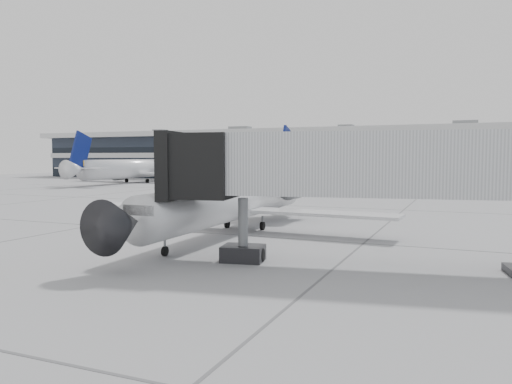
% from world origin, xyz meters
% --- Properties ---
extents(ground, '(220.00, 220.00, 0.00)m').
position_xyz_m(ground, '(0.00, 0.00, 0.00)').
color(ground, gray).
rests_on(ground, ground).
extents(terminal, '(170.00, 22.00, 10.00)m').
position_xyz_m(terminal, '(0.00, 82.00, 5.00)').
color(terminal, black).
rests_on(terminal, ground).
extents(bg_jet_left, '(32.00, 40.00, 9.60)m').
position_xyz_m(bg_jet_left, '(-45.00, 55.00, 0.00)').
color(bg_jet_left, silver).
rests_on(bg_jet_left, ground).
extents(bg_jet_center, '(32.00, 40.00, 9.60)m').
position_xyz_m(bg_jet_center, '(-8.00, 55.00, 0.00)').
color(bg_jet_center, silver).
rests_on(bg_jet_center, ground).
extents(regional_jet, '(21.79, 27.11, 6.27)m').
position_xyz_m(regional_jet, '(1.16, 1.67, 2.14)').
color(regional_jet, silver).
rests_on(regional_jet, ground).
extents(jet_bridge, '(19.88, 7.01, 6.39)m').
position_xyz_m(jet_bridge, '(12.65, -6.02, 4.66)').
color(jet_bridge, silver).
rests_on(jet_bridge, ground).
extents(traffic_cone, '(0.55, 0.55, 0.62)m').
position_xyz_m(traffic_cone, '(-4.73, 11.36, 0.29)').
color(traffic_cone, '#EA4D0C').
rests_on(traffic_cone, ground).
extents(far_tug, '(1.84, 2.44, 1.37)m').
position_xyz_m(far_tug, '(-23.93, 33.92, 0.62)').
color(far_tug, black).
rests_on(far_tug, ground).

